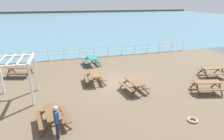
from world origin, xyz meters
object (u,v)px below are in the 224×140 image
(picnic_table_far_left, at_px, (207,84))
(visitor, at_px, (56,120))
(picnic_table_seaward, at_px, (134,83))
(picnic_table_corner, at_px, (92,59))
(picnic_table_mid_centre, at_px, (19,69))
(lattice_pergola, at_px, (13,70))
(picnic_table_far_right, at_px, (53,115))
(picnic_table_near_left, at_px, (212,70))
(picnic_table_near_right, at_px, (94,76))

(picnic_table_far_left, relative_size, visitor, 1.27)
(picnic_table_seaward, relative_size, picnic_table_corner, 1.03)
(picnic_table_mid_centre, bearing_deg, lattice_pergola, -67.67)
(picnic_table_seaward, bearing_deg, picnic_table_far_right, 108.13)
(picnic_table_mid_centre, bearing_deg, picnic_table_far_left, -11.59)
(picnic_table_mid_centre, distance_m, lattice_pergola, 4.66)
(picnic_table_near_left, bearing_deg, picnic_table_far_right, -158.39)
(picnic_table_corner, height_order, lattice_pergola, lattice_pergola)
(picnic_table_mid_centre, distance_m, picnic_table_far_right, 8.42)
(picnic_table_seaward, bearing_deg, picnic_table_corner, 7.52)
(picnic_table_far_right, relative_size, picnic_table_corner, 1.06)
(lattice_pergola, bearing_deg, picnic_table_corner, 46.77)
(picnic_table_near_right, distance_m, visitor, 6.63)
(picnic_table_far_right, height_order, lattice_pergola, lattice_pergola)
(lattice_pergola, bearing_deg, picnic_table_far_right, -55.78)
(picnic_table_far_right, height_order, visitor, visitor)
(picnic_table_mid_centre, distance_m, picnic_table_far_left, 14.64)
(picnic_table_corner, distance_m, visitor, 11.04)
(picnic_table_seaward, height_order, picnic_table_corner, same)
(picnic_table_near_left, height_order, lattice_pergola, lattice_pergola)
(picnic_table_near_left, height_order, visitor, visitor)
(picnic_table_far_left, relative_size, lattice_pergola, 0.78)
(picnic_table_corner, height_order, visitor, visitor)
(picnic_table_near_left, xyz_separation_m, picnic_table_far_right, (-12.77, -3.40, 0.00))
(picnic_table_near_right, height_order, picnic_table_mid_centre, same)
(visitor, bearing_deg, picnic_table_near_left, -165.23)
(picnic_table_near_left, relative_size, picnic_table_far_right, 0.97)
(picnic_table_corner, bearing_deg, picnic_table_near_right, 168.04)
(picnic_table_seaward, bearing_deg, picnic_table_near_right, 39.22)
(picnic_table_far_left, bearing_deg, picnic_table_near_left, 56.61)
(picnic_table_near_left, relative_size, lattice_pergola, 0.73)
(picnic_table_seaward, bearing_deg, picnic_table_near_left, -90.29)
(picnic_table_near_right, relative_size, picnic_table_corner, 0.98)
(picnic_table_near_left, distance_m, picnic_table_corner, 10.82)
(picnic_table_near_left, distance_m, picnic_table_near_right, 9.77)
(picnic_table_near_left, bearing_deg, picnic_table_near_right, 178.34)
(picnic_table_seaward, height_order, visitor, visitor)
(picnic_table_corner, bearing_deg, visitor, 157.16)
(picnic_table_far_left, bearing_deg, lattice_pergola, -177.61)
(picnic_table_seaward, bearing_deg, picnic_table_far_left, -114.11)
(picnic_table_far_right, height_order, picnic_table_corner, same)
(picnic_table_near_left, xyz_separation_m, picnic_table_mid_centre, (-15.41, 4.59, 0.00))
(visitor, relative_size, lattice_pergola, 0.61)
(visitor, xyz_separation_m, lattice_pergola, (-2.40, 4.70, 1.05))
(picnic_table_far_right, bearing_deg, visitor, -179.18)
(visitor, bearing_deg, picnic_table_near_right, -121.12)
(picnic_table_near_right, xyz_separation_m, lattice_pergola, (-5.31, -1.25, 1.41))
(picnic_table_corner, bearing_deg, lattice_pergola, 129.98)
(picnic_table_near_left, xyz_separation_m, visitor, (-12.57, -4.53, 0.36))
(picnic_table_far_left, height_order, lattice_pergola, lattice_pergola)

